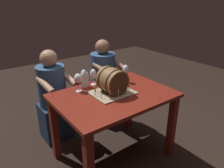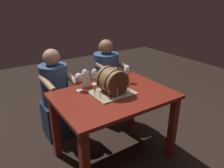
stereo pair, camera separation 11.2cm
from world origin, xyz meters
name	(u,v)px [view 1 (the left image)]	position (x,y,z in m)	size (l,w,h in m)	color
ground_plane	(114,155)	(0.00, 0.00, 0.00)	(8.00, 8.00, 0.00)	black
dining_table	(114,106)	(0.00, 0.00, 0.63)	(1.15, 0.82, 0.76)	maroon
barrel_cake	(112,82)	(0.00, 0.03, 0.88)	(0.41, 0.33, 0.27)	gray
wine_glass_red	(78,80)	(-0.25, 0.27, 0.89)	(0.08, 0.08, 0.19)	white
wine_glass_rose	(84,75)	(-0.14, 0.34, 0.89)	(0.07, 0.07, 0.19)	white
wine_glass_empty	(113,71)	(0.20, 0.28, 0.88)	(0.07, 0.07, 0.17)	white
wine_glass_amber	(126,71)	(0.29, 0.17, 0.90)	(0.07, 0.07, 0.20)	white
wine_glass_white	(93,74)	(-0.03, 0.33, 0.88)	(0.07, 0.07, 0.18)	white
menu_card	(84,80)	(-0.15, 0.32, 0.84)	(0.11, 0.01, 0.16)	silver
person_seated_left	(54,100)	(-0.36, 0.72, 0.51)	(0.40, 0.49, 1.12)	#1B2D46
person_seated_right	(103,85)	(0.36, 0.72, 0.53)	(0.41, 0.50, 1.15)	#1B2D46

